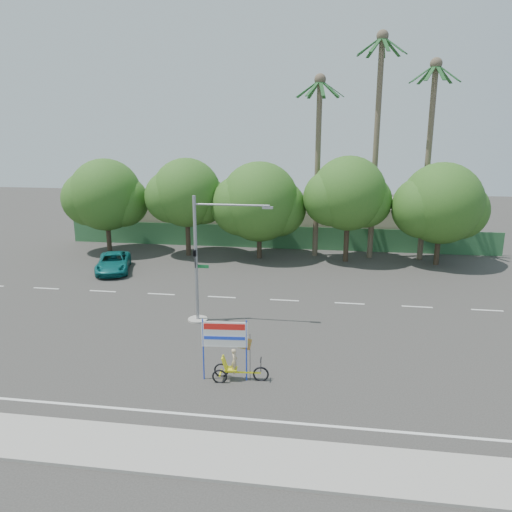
# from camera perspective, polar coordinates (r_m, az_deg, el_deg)

# --- Properties ---
(ground) EXTENTS (120.00, 120.00, 0.00)m
(ground) POSITION_cam_1_polar(r_m,az_deg,el_deg) (24.21, -3.30, -11.18)
(ground) COLOR #33302D
(ground) RESTS_ON ground
(sidewalk_near) EXTENTS (50.00, 2.40, 0.12)m
(sidewalk_near) POSITION_cam_1_polar(r_m,az_deg,el_deg) (17.92, -8.48, -21.31)
(sidewalk_near) COLOR gray
(sidewalk_near) RESTS_ON ground
(fence) EXTENTS (38.00, 0.08, 2.00)m
(fence) POSITION_cam_1_polar(r_m,az_deg,el_deg) (44.10, 2.30, 2.15)
(fence) COLOR #336B3D
(fence) RESTS_ON ground
(building_left) EXTENTS (12.00, 8.00, 4.00)m
(building_left) POSITION_cam_1_polar(r_m,az_deg,el_deg) (50.23, -8.58, 4.71)
(building_left) COLOR beige
(building_left) RESTS_ON ground
(building_right) EXTENTS (14.00, 8.00, 3.60)m
(building_right) POSITION_cam_1_polar(r_m,az_deg,el_deg) (48.24, 12.41, 3.88)
(building_right) COLOR beige
(building_right) RESTS_ON ground
(tree_far_left) EXTENTS (7.14, 6.00, 7.96)m
(tree_far_left) POSITION_cam_1_polar(r_m,az_deg,el_deg) (43.87, -16.86, 6.47)
(tree_far_left) COLOR #473828
(tree_far_left) RESTS_ON ground
(tree_left) EXTENTS (6.66, 5.60, 8.07)m
(tree_left) POSITION_cam_1_polar(r_m,az_deg,el_deg) (41.35, -8.00, 6.90)
(tree_left) COLOR #473828
(tree_left) RESTS_ON ground
(tree_center) EXTENTS (7.62, 6.40, 7.85)m
(tree_center) POSITION_cam_1_polar(r_m,az_deg,el_deg) (40.17, 0.31, 5.96)
(tree_center) COLOR #473828
(tree_center) RESTS_ON ground
(tree_right) EXTENTS (6.90, 5.80, 8.36)m
(tree_right) POSITION_cam_1_polar(r_m,az_deg,el_deg) (39.70, 10.45, 6.74)
(tree_right) COLOR #473828
(tree_right) RESTS_ON ground
(tree_far_right) EXTENTS (7.38, 6.20, 7.94)m
(tree_far_right) POSITION_cam_1_polar(r_m,az_deg,el_deg) (40.64, 20.35, 5.41)
(tree_far_right) COLOR #473828
(tree_far_right) RESTS_ON ground
(palm_tall) EXTENTS (3.73, 3.79, 17.45)m
(palm_tall) POSITION_cam_1_polar(r_m,az_deg,el_deg) (40.96, 13.68, 14.16)
(palm_tall) COLOR #70604C
(palm_tall) RESTS_ON ground
(palm_mid) EXTENTS (3.73, 3.79, 15.45)m
(palm_mid) POSITION_cam_1_polar(r_m,az_deg,el_deg) (41.51, 19.22, 12.29)
(palm_mid) COLOR #70604C
(palm_mid) RESTS_ON ground
(palm_short) EXTENTS (3.73, 3.79, 14.45)m
(palm_short) POSITION_cam_1_polar(r_m,az_deg,el_deg) (40.86, 7.11, 12.20)
(palm_short) COLOR #70604C
(palm_short) RESTS_ON ground
(traffic_signal) EXTENTS (4.72, 1.10, 7.00)m
(traffic_signal) POSITION_cam_1_polar(r_m,az_deg,el_deg) (27.26, -6.23, -1.66)
(traffic_signal) COLOR gray
(traffic_signal) RESTS_ON ground
(trike_billboard) EXTENTS (2.83, 0.72, 2.79)m
(trike_billboard) POSITION_cam_1_polar(r_m,az_deg,el_deg) (21.52, -2.85, -11.32)
(trike_billboard) COLOR black
(trike_billboard) RESTS_ON ground
(pickup_truck) EXTENTS (3.67, 5.38, 1.37)m
(pickup_truck) POSITION_cam_1_polar(r_m,az_deg,el_deg) (38.57, -15.99, -0.73)
(pickup_truck) COLOR #0E6464
(pickup_truck) RESTS_ON ground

